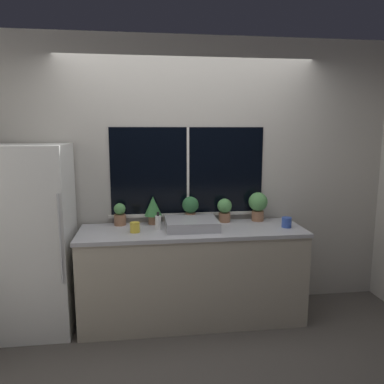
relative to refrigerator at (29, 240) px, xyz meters
name	(u,v)px	position (x,y,z in m)	size (l,w,h in m)	color
ground_plane	(197,335)	(1.46, -0.31, -0.84)	(14.00, 14.00, 0.00)	#4C4742
wall_back	(188,176)	(1.46, 0.36, 0.51)	(8.00, 0.09, 2.70)	#BCB7AD
wall_right	(341,165)	(3.56, 1.19, 0.51)	(0.06, 7.00, 2.70)	#BCB7AD
counter	(192,274)	(1.46, -0.01, -0.39)	(2.09, 0.63, 0.89)	#B2A893
refrigerator	(29,240)	(0.00, 0.00, 0.00)	(0.73, 0.62, 1.68)	silver
sink	(191,223)	(1.45, 0.02, 0.10)	(0.48, 0.47, 0.25)	#ADADB2
potted_plant_far_left	(120,214)	(0.78, 0.22, 0.16)	(0.11, 0.11, 0.22)	#9E6B4C
potted_plant_left	(153,208)	(1.10, 0.22, 0.21)	(0.17, 0.17, 0.27)	#9E6B4C
potted_plant_center	(190,207)	(1.47, 0.22, 0.21)	(0.16, 0.16, 0.26)	#9E6B4C
potted_plant_right	(225,209)	(1.81, 0.22, 0.18)	(0.14, 0.14, 0.24)	#9E6B4C
potted_plant_far_right	(258,204)	(2.16, 0.22, 0.22)	(0.19, 0.19, 0.29)	#9E6B4C
soap_bottle	(158,222)	(1.14, 0.01, 0.12)	(0.05, 0.05, 0.17)	white
mug_yellow	(135,227)	(0.93, -0.06, 0.10)	(0.09, 0.09, 0.09)	gold
mug_blue	(287,222)	(2.35, -0.07, 0.10)	(0.09, 0.09, 0.10)	#3351AD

